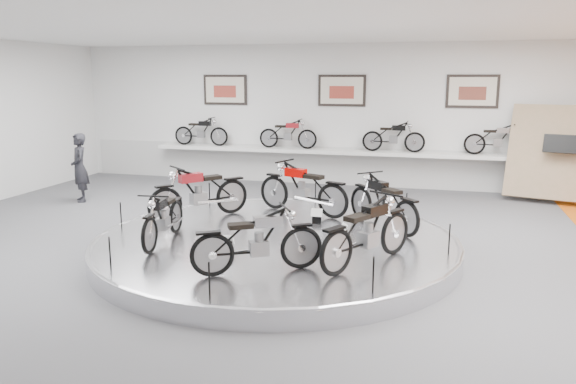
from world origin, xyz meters
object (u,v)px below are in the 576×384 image
(bike_c, at_px, (199,192))
(bike_d, at_px, (163,217))
(bike_e, at_px, (258,240))
(bike_f, at_px, (368,231))
(display_platform, at_px, (276,245))
(shelf, at_px, (339,152))
(bike_b, at_px, (303,188))
(visitor, at_px, (80,168))
(bike_a, at_px, (383,202))

(bike_c, xyz_separation_m, bike_d, (0.09, -1.71, -0.09))
(bike_e, xyz_separation_m, bike_f, (1.48, 0.77, 0.04))
(display_platform, distance_m, bike_e, 1.96)
(display_platform, distance_m, shelf, 6.46)
(shelf, distance_m, bike_e, 8.25)
(shelf, height_order, bike_c, bike_c)
(bike_d, bearing_deg, bike_e, 56.92)
(bike_b, xyz_separation_m, bike_c, (-1.88, -0.94, 0.00))
(bike_e, bearing_deg, shelf, 61.41)
(bike_f, xyz_separation_m, visitor, (-7.66, 3.88, 0.03))
(bike_f, distance_m, visitor, 8.58)
(bike_e, bearing_deg, display_platform, 67.68)
(bike_a, bearing_deg, bike_e, 109.65)
(bike_b, distance_m, visitor, 6.05)
(visitor, bearing_deg, shelf, 79.30)
(bike_d, height_order, bike_e, bike_e)
(shelf, xyz_separation_m, bike_c, (-1.83, -5.53, -0.16))
(shelf, distance_m, bike_c, 5.83)
(bike_e, distance_m, bike_f, 1.66)
(bike_e, bearing_deg, bike_f, -3.01)
(bike_f, bearing_deg, bike_d, 116.57)
(shelf, bearing_deg, bike_a, -71.67)
(bike_d, relative_size, bike_f, 0.87)
(bike_a, height_order, bike_b, bike_b)
(shelf, xyz_separation_m, bike_f, (1.74, -7.47, -0.18))
(bike_f, bearing_deg, visitor, 93.55)
(bike_d, xyz_separation_m, bike_e, (2.01, -1.00, 0.03))
(display_platform, bearing_deg, bike_e, -81.91)
(display_platform, bearing_deg, visitor, 154.61)
(bike_b, relative_size, bike_f, 1.03)
(bike_f, bearing_deg, display_platform, 88.76)
(bike_d, distance_m, bike_f, 3.49)
(shelf, height_order, bike_f, bike_f)
(display_platform, relative_size, bike_c, 3.47)
(shelf, xyz_separation_m, bike_e, (0.26, -8.24, -0.22))
(display_platform, bearing_deg, bike_c, 154.67)
(bike_d, bearing_deg, visitor, -137.73)
(bike_e, height_order, visitor, visitor)
(bike_c, distance_m, bike_d, 1.71)
(bike_b, bearing_deg, bike_f, 141.24)
(bike_c, height_order, bike_d, bike_c)
(display_platform, relative_size, visitor, 3.74)
(shelf, xyz_separation_m, bike_a, (1.76, -5.30, -0.19))
(bike_a, bearing_deg, bike_f, 136.17)
(bike_d, bearing_deg, bike_a, 112.30)
(bike_c, xyz_separation_m, bike_e, (2.09, -2.71, -0.06))
(bike_c, bearing_deg, bike_a, 133.05)
(bike_c, xyz_separation_m, bike_f, (3.57, -1.94, -0.02))
(bike_b, xyz_separation_m, visitor, (-5.96, 1.00, 0.02))
(bike_a, distance_m, bike_b, 1.86)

